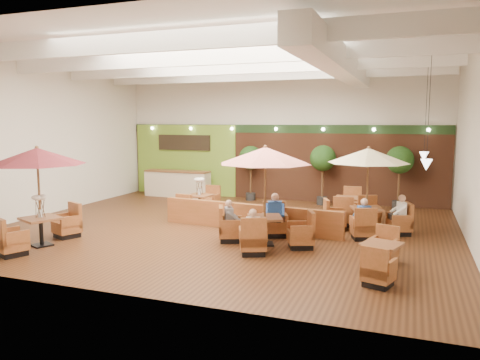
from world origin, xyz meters
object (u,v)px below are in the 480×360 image
at_px(topiary_2, 400,162).
at_px(diner_1, 275,211).
at_px(diner_3, 363,214).
at_px(table_2, 368,174).
at_px(table_1, 265,178).
at_px(topiary_0, 251,160).
at_px(topiary_1, 323,161).
at_px(service_counter, 178,184).
at_px(table_0, 38,171).
at_px(diner_2, 231,216).
at_px(diner_4, 400,210).
at_px(table_3, 200,201).
at_px(table_4, 381,259).
at_px(table_5, 348,209).
at_px(booth_divider, 249,217).
at_px(diner_0, 253,226).

bearing_deg(topiary_2, diner_1, -119.64).
relative_size(topiary_2, diner_3, 3.27).
bearing_deg(table_2, table_1, -154.21).
bearing_deg(topiary_0, topiary_1, 0.00).
distance_m(service_counter, topiary_2, 9.51).
height_order(table_0, diner_2, table_0).
bearing_deg(topiary_0, table_0, -108.11).
distance_m(service_counter, diner_4, 10.42).
bearing_deg(diner_3, table_1, -170.34).
xyz_separation_m(table_3, table_4, (6.61, -4.58, -0.16)).
distance_m(table_0, topiary_2, 12.68).
xyz_separation_m(table_5, topiary_1, (-1.37, 2.60, 1.42)).
relative_size(table_4, diner_2, 3.35).
distance_m(table_0, diner_4, 10.34).
relative_size(booth_divider, diner_4, 7.92).
bearing_deg(table_4, diner_4, 103.47).
xyz_separation_m(table_0, diner_3, (8.15, 3.75, -1.33)).
bearing_deg(table_1, diner_0, -112.99).
distance_m(diner_2, diner_3, 3.80).
xyz_separation_m(booth_divider, table_5, (2.69, 2.69, -0.04)).
bearing_deg(table_3, table_1, -38.42).
relative_size(table_3, diner_1, 3.07).
xyz_separation_m(table_4, topiary_2, (0.11, 8.20, 1.48)).
distance_m(topiary_0, diner_0, 8.30).
bearing_deg(diner_4, table_1, 110.12).
bearing_deg(service_counter, topiary_2, 1.22).
bearing_deg(topiary_0, diner_0, -70.61).
relative_size(table_4, diner_0, 3.37).
relative_size(topiary_1, diner_2, 3.30).
relative_size(table_5, topiary_2, 1.09).
height_order(table_3, table_4, table_3).
height_order(table_3, topiary_1, topiary_1).
relative_size(service_counter, diner_2, 4.09).
height_order(table_0, table_4, table_0).
bearing_deg(diner_2, topiary_0, 164.36).
height_order(table_3, diner_4, table_3).
height_order(table_0, diner_3, table_0).
distance_m(table_0, table_2, 9.42).
distance_m(diner_1, diner_3, 2.53).
xyz_separation_m(service_counter, table_0, (0.48, -8.78, 1.48)).
height_order(table_2, diner_0, table_2).
relative_size(service_counter, table_1, 1.05).
bearing_deg(diner_2, service_counter, -171.90).
bearing_deg(service_counter, table_2, -25.27).
height_order(table_0, table_3, table_0).
height_order(table_0, topiary_0, table_0).
bearing_deg(table_0, diner_1, 52.45).
bearing_deg(diner_4, diner_2, 103.48).
xyz_separation_m(table_3, table_5, (5.16, 1.02, -0.11)).
xyz_separation_m(diner_0, diner_3, (2.48, 2.53, 0.01)).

